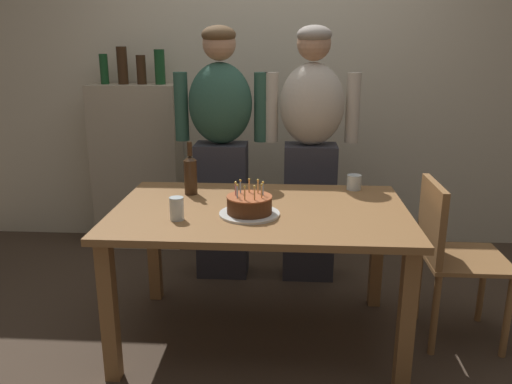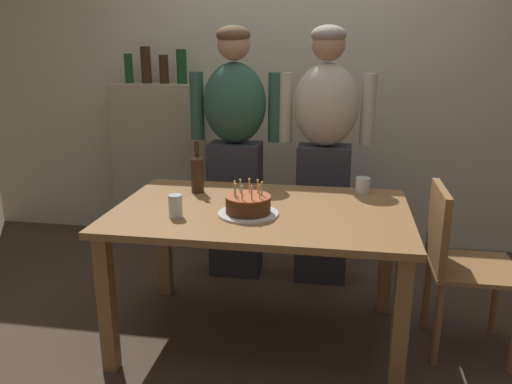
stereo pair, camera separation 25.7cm
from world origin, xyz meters
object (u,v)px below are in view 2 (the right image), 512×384
Objects in this scene: person_woman_cardigan at (324,153)px; dining_chair at (456,257)px; birthday_cake at (248,206)px; person_man_bearded at (235,150)px; water_glass_far at (176,206)px; wine_bottle at (197,172)px; water_glass_near at (363,185)px.

person_woman_cardigan is 1.90× the size of dining_chair.
birthday_cake is 1.08m from dining_chair.
birthday_cake is 0.18× the size of person_man_bearded.
birthday_cake is at bearing 105.70° from person_man_bearded.
person_man_bearded reaches higher than water_glass_far.
wine_bottle is at bearing 91.83° from water_glass_far.
water_glass_far is 0.38× the size of wine_bottle.
person_man_bearded is at bearing 153.27° from water_glass_near.
water_glass_near is 0.77× the size of water_glass_far.
birthday_cake is 2.68× the size of water_glass_far.
wine_bottle is (-0.01, 0.44, 0.06)m from water_glass_far.
water_glass_near is at bearing 119.61° from person_woman_cardigan.
wine_bottle is 1.44m from dining_chair.
person_woman_cardigan is (0.69, 0.57, 0.02)m from wine_bottle.
wine_bottle is at bearing 80.13° from person_man_bearded.
birthday_cake is 0.75m from water_glass_near.
person_man_bearded reaches higher than birthday_cake.
water_glass_near is at bearing 55.63° from dining_chair.
person_man_bearded and person_woman_cardigan have the same top height.
person_man_bearded is (-0.82, 0.41, 0.09)m from water_glass_near.
person_woman_cardigan is (0.33, 0.91, 0.09)m from birthday_cake.
birthday_cake reaches higher than dining_chair.
wine_bottle reaches higher than dining_chair.
water_glass_far is 0.44m from wine_bottle.
dining_chair is (1.29, -0.73, -0.36)m from person_man_bearded.
dining_chair reaches higher than water_glass_far.
wine_bottle reaches higher than birthday_cake.
wine_bottle reaches higher than water_glass_far.
person_woman_cardigan is 1.08m from dining_chair.
person_man_bearded reaches higher than wine_bottle.
wine_bottle is at bearing -170.63° from water_glass_near.
dining_chair reaches higher than water_glass_near.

